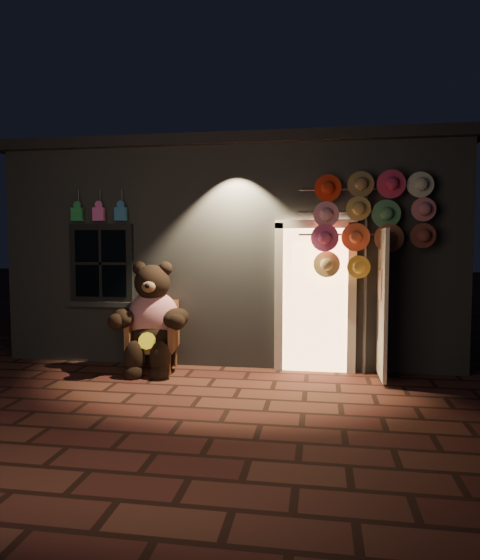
# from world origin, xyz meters

# --- Properties ---
(ground) EXTENTS (60.00, 60.00, 0.00)m
(ground) POSITION_xyz_m (0.00, 0.00, 0.00)
(ground) COLOR #552C20
(ground) RESTS_ON ground
(shop_building) EXTENTS (7.30, 5.95, 3.51)m
(shop_building) POSITION_xyz_m (0.00, 3.99, 1.74)
(shop_building) COLOR slate
(shop_building) RESTS_ON ground
(wicker_armchair) EXTENTS (0.75, 0.69, 1.01)m
(wicker_armchair) POSITION_xyz_m (-0.99, 1.20, 0.50)
(wicker_armchair) COLOR #925838
(wicker_armchair) RESTS_ON ground
(teddy_bear) EXTENTS (1.21, 0.99, 1.67)m
(teddy_bear) POSITION_xyz_m (-0.98, 1.07, 0.75)
(teddy_bear) COLOR red
(teddy_bear) RESTS_ON ground
(hat_rack) EXTENTS (1.81, 0.22, 2.84)m
(hat_rack) POSITION_xyz_m (2.06, 1.28, 2.17)
(hat_rack) COLOR #59595E
(hat_rack) RESTS_ON ground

